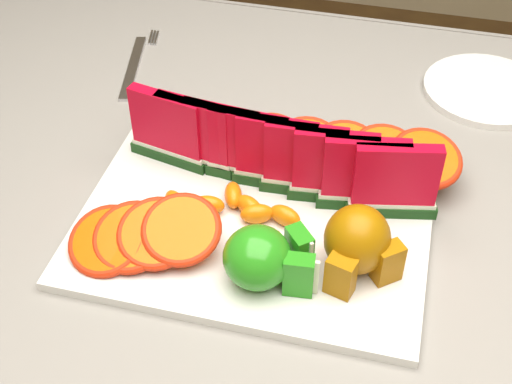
# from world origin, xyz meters

# --- Properties ---
(table) EXTENTS (1.40, 0.90, 0.75)m
(table) POSITION_xyz_m (0.00, 0.00, 0.65)
(table) COLOR #48321B
(table) RESTS_ON ground
(tablecloth) EXTENTS (1.53, 1.03, 0.20)m
(tablecloth) POSITION_xyz_m (0.00, 0.00, 0.72)
(tablecloth) COLOR gray
(tablecloth) RESTS_ON table
(platter) EXTENTS (0.40, 0.30, 0.01)m
(platter) POSITION_xyz_m (-0.05, -0.00, 0.76)
(platter) COLOR silver
(platter) RESTS_ON tablecloth
(apple_cluster) EXTENTS (0.11, 0.09, 0.07)m
(apple_cluster) POSITION_xyz_m (-0.02, -0.09, 0.80)
(apple_cluster) COLOR #128011
(apple_cluster) RESTS_ON platter
(pear_cluster) EXTENTS (0.09, 0.09, 0.08)m
(pear_cluster) POSITION_xyz_m (0.07, -0.05, 0.81)
(pear_cluster) COLOR #B66F0A
(pear_cluster) RESTS_ON platter
(side_plate) EXTENTS (0.21, 0.21, 0.01)m
(side_plate) POSITION_xyz_m (0.21, 0.34, 0.76)
(side_plate) COLOR silver
(side_plate) RESTS_ON tablecloth
(fork) EXTENTS (0.05, 0.19, 0.00)m
(fork) POSITION_xyz_m (-0.31, 0.29, 0.76)
(fork) COLOR silver
(fork) RESTS_ON tablecloth
(watermelon_row) EXTENTS (0.39, 0.07, 0.10)m
(watermelon_row) POSITION_xyz_m (-0.04, 0.06, 0.82)
(watermelon_row) COLOR #0B4117
(watermelon_row) RESTS_ON platter
(orange_fan_front) EXTENTS (0.18, 0.13, 0.05)m
(orange_fan_front) POSITION_xyz_m (-0.16, -0.08, 0.79)
(orange_fan_front) COLOR orange
(orange_fan_front) RESTS_ON platter
(orange_fan_back) EXTENTS (0.39, 0.12, 0.05)m
(orange_fan_back) POSITION_xyz_m (-0.01, 0.12, 0.79)
(orange_fan_back) COLOR orange
(orange_fan_back) RESTS_ON platter
(tangerine_segments) EXTENTS (0.17, 0.07, 0.02)m
(tangerine_segments) POSITION_xyz_m (-0.07, 0.00, 0.78)
(tangerine_segments) COLOR #D64419
(tangerine_segments) RESTS_ON platter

